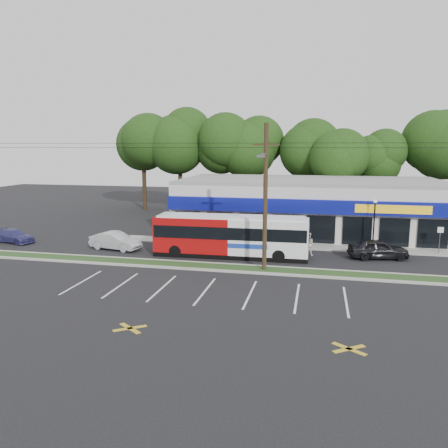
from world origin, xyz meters
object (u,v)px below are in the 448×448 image
car_blue (14,236)px  pedestrian_b (308,244)px  utility_pole (263,193)px  lamp_post (374,219)px  pedestrian_a (305,238)px  sign_post (440,235)px  car_silver (116,241)px  car_dark (378,249)px  metrobus (231,235)px

car_blue → pedestrian_b: (25.82, 0.71, 0.34)m
pedestrian_b → car_blue: bearing=4.1°
pedestrian_b → utility_pole: bearing=62.0°
car_blue → pedestrian_b: pedestrian_b is taller
lamp_post → pedestrian_a: (-5.48, -0.30, -1.82)m
sign_post → car_silver: bearing=-171.5°
car_blue → pedestrian_a: 25.73m
utility_pole → car_dark: utility_pole is taller
lamp_post → sign_post: 5.13m
car_dark → pedestrian_b: (-5.28, -0.18, 0.16)m
metrobus → car_blue: metrobus is taller
car_blue → pedestrian_b: 25.84m
car_dark → pedestrian_a: (-5.58, 2.32, 0.09)m
pedestrian_a → car_silver: bearing=-15.6°
car_silver → pedestrian_a: (15.43, 3.77, 0.12)m
utility_pole → pedestrian_a: utility_pole is taller
metrobus → car_dark: bearing=7.3°
sign_post → pedestrian_a: size_ratio=1.31×
car_blue → metrobus: bearing=-78.5°
lamp_post → sign_post: bearing=-2.6°
pedestrian_a → pedestrian_b: 2.52m
pedestrian_b → sign_post: bearing=-163.3°
sign_post → car_blue: 36.16m
utility_pole → car_dark: 10.84m
sign_post → car_blue: sign_post is taller
lamp_post → car_blue: lamp_post is taller
utility_pole → sign_post: 15.71m
lamp_post → metrobus: (-11.06, -4.30, -0.97)m
car_dark → car_silver: car_dark is taller
car_blue → pedestrian_b: size_ratio=2.18×
metrobus → car_silver: metrobus is taller
utility_pole → sign_post: utility_pole is taller
sign_post → car_dark: (-4.90, -2.39, -0.79)m
lamp_post → pedestrian_b: size_ratio=2.30×
lamp_post → pedestrian_a: lamp_post is taller
car_dark → lamp_post: bearing=-8.6°
utility_pole → lamp_post: (8.17, 7.87, -2.74)m
lamp_post → car_silver: (-20.91, -4.07, -1.94)m
metrobus → car_blue: (-19.94, 0.79, -1.12)m
sign_post → pedestrian_b: (-10.18, -2.57, -0.63)m
car_silver → pedestrian_b: pedestrian_b is taller
sign_post → car_blue: size_ratio=0.55×
lamp_post → car_dark: lamp_post is taller
lamp_post → pedestrian_b: bearing=-151.6°
car_dark → pedestrian_b: bearing=81.3°
sign_post → pedestrian_a: sign_post is taller
metrobus → car_silver: 9.90m
utility_pole → metrobus: (-2.89, 3.57, -3.71)m
sign_post → pedestrian_b: bearing=-165.8°
sign_post → car_silver: (-25.91, -3.85, -0.83)m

